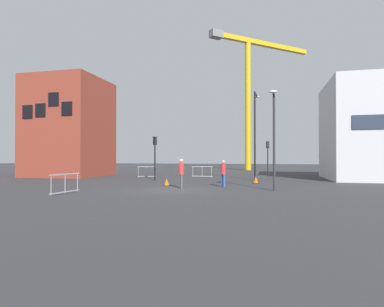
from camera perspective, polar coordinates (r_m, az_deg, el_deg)
The scene contains 14 objects.
ground at distance 19.34m, azimuth -3.36°, elevation -6.47°, with size 160.00×160.00×0.00m, color #333335.
brick_building at distance 36.04m, azimuth -20.88°, elevation 4.28°, with size 7.09×7.11×10.09m.
construction_crane at distance 51.83m, azimuth 10.34°, elevation 12.75°, with size 14.81×12.90×20.53m.
streetlamp_tall at distance 28.02m, azimuth 11.14°, elevation 4.52°, with size 0.44×2.12×7.54m.
streetlamp_short at distance 19.15m, azimuth 14.32°, elevation 3.69°, with size 0.44×1.58×5.63m.
traffic_light_corner at distance 27.47m, azimuth -6.59°, elevation 0.48°, with size 0.37×0.37×3.72m.
traffic_light_median at distance 33.87m, azimuth 13.28°, elevation 0.16°, with size 0.33×0.39×3.61m.
pedestrian_walking at distance 21.22m, azimuth 5.57°, elevation -3.18°, with size 0.34×0.34×1.76m.
pedestrian_waiting at distance 20.21m, azimuth -1.89°, elevation -3.12°, with size 0.34×0.34×1.86m.
safety_barrier_rear at distance 31.56m, azimuth 1.80°, elevation -3.21°, with size 2.16×0.38×1.08m.
safety_barrier_left_run at distance 18.55m, azimuth -21.58°, elevation -4.92°, with size 0.22×2.32×1.08m.
safety_barrier_right_run at distance 31.52m, azimuth -8.02°, elevation -3.21°, with size 1.90×0.17×1.08m.
traffic_cone_orange at distance 24.74m, azimuth 11.22°, elevation -4.64°, with size 0.52×0.52×0.53m.
traffic_cone_striped at distance 22.29m, azimuth -4.54°, elevation -5.12°, with size 0.49×0.49×0.50m.
Camera 1 is at (5.56, -18.43, 1.94)m, focal length 30.09 mm.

